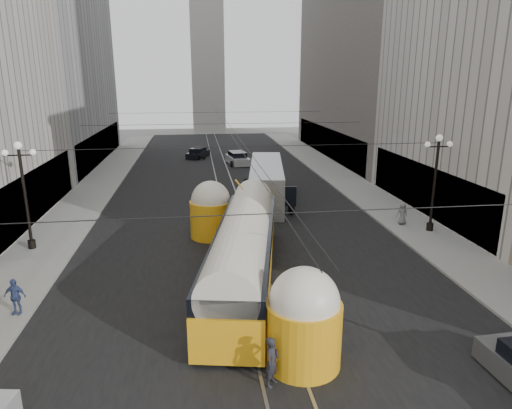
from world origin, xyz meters
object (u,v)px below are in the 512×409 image
object	(u,v)px
pedestrian_sidewalk_right	(402,213)
city_bus	(266,181)
pedestrian_sidewalk_left	(15,296)
streetcar	(244,248)
pedestrian_crossing_a	(272,362)

from	to	relation	value
pedestrian_sidewalk_right	city_bus	bearing A→B (deg)	-44.68
city_bus	pedestrian_sidewalk_right	bearing A→B (deg)	-43.87
city_bus	pedestrian_sidewalk_left	size ratio (longest dim) A/B	7.75
streetcar	pedestrian_sidewalk_left	bearing A→B (deg)	-167.85
streetcar	city_bus	bearing A→B (deg)	77.15
pedestrian_crossing_a	city_bus	bearing A→B (deg)	25.67
streetcar	city_bus	distance (m)	15.87
city_bus	pedestrian_crossing_a	xyz separation A→B (m)	(-3.46, -23.56, -0.82)
pedestrian_crossing_a	pedestrian_sidewalk_right	bearing A→B (deg)	-2.96
streetcar	pedestrian_sidewalk_left	size ratio (longest dim) A/B	10.39
pedestrian_sidewalk_right	pedestrian_sidewalk_left	world-z (taller)	pedestrian_sidewalk_left
streetcar	pedestrian_sidewalk_left	distance (m)	10.36
pedestrian_sidewalk_right	pedestrian_sidewalk_left	xyz separation A→B (m)	(-21.91, -9.68, 0.04)
city_bus	pedestrian_crossing_a	world-z (taller)	city_bus
city_bus	pedestrian_crossing_a	size ratio (longest dim) A/B	7.07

